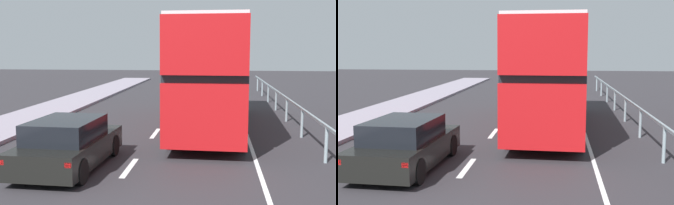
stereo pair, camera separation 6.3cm
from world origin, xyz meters
TOP-DOWN VIEW (x-y plane):
  - lane_paint_markings at (2.24, 8.82)m, footprint 3.61×46.00m
  - bridge_side_railing at (5.42, 9.00)m, footprint 0.10×42.00m
  - double_decker_bus_red at (2.14, 12.49)m, footprint 2.83×11.33m
  - hatchback_car_near at (-1.63, 5.93)m, footprint 1.97×4.25m

SIDE VIEW (x-z plane):
  - lane_paint_markings at x=2.24m, z-range 0.00..0.01m
  - hatchback_car_near at x=-1.63m, z-range -0.03..1.34m
  - bridge_side_railing at x=5.42m, z-range 0.34..1.42m
  - double_decker_bus_red at x=2.14m, z-range 0.15..4.42m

